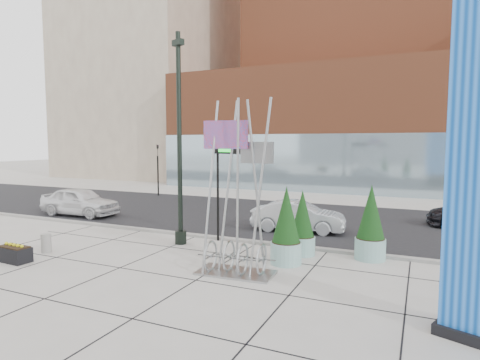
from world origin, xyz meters
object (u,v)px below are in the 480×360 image
at_px(car_white_west, 80,202).
at_px(car_silver_mid, 298,217).
at_px(overhead_street_sign, 233,156).
at_px(concrete_bollard, 46,243).
at_px(public_art_sculpture, 236,229).
at_px(lamp_post, 180,159).

xyz_separation_m(car_white_west, car_silver_mid, (12.81, 1.17, -0.10)).
bearing_deg(car_white_west, overhead_street_sign, -101.93).
height_order(concrete_bollard, car_silver_mid, car_silver_mid).
distance_m(public_art_sculpture, car_white_west, 13.99).
xyz_separation_m(lamp_post, car_silver_mid, (3.85, 4.32, -2.84)).
height_order(public_art_sculpture, car_silver_mid, public_art_sculpture).
bearing_deg(overhead_street_sign, car_silver_mid, 73.19).
distance_m(concrete_bollard, car_silver_mid, 10.96).
xyz_separation_m(public_art_sculpture, car_silver_mid, (0.06, 6.90, -0.75)).
height_order(lamp_post, public_art_sculpture, lamp_post).
xyz_separation_m(lamp_post, car_white_west, (-8.97, 3.15, -2.74)).
bearing_deg(public_art_sculpture, overhead_street_sign, 112.83).
xyz_separation_m(public_art_sculpture, concrete_bollard, (-7.78, -0.75, -1.11)).
distance_m(lamp_post, concrete_bollard, 6.10).
bearing_deg(car_white_west, lamp_post, -110.85).
bearing_deg(concrete_bollard, public_art_sculpture, 5.50).
xyz_separation_m(overhead_street_sign, car_silver_mid, (1.94, 3.18, -2.96)).
bearing_deg(car_silver_mid, concrete_bollard, 128.01).
bearing_deg(lamp_post, car_white_west, 160.64).
distance_m(lamp_post, public_art_sculpture, 5.03).
bearing_deg(lamp_post, overhead_street_sign, 31.03).
relative_size(overhead_street_sign, car_silver_mid, 0.98).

